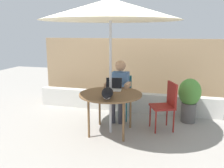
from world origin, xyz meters
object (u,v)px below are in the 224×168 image
at_px(laptop, 114,86).
at_px(cat, 107,93).
at_px(patio_umbrella, 110,10).
at_px(chair_occupied, 121,93).
at_px(person_seated, 120,87).
at_px(chair_empty, 167,102).
at_px(potted_plant_near_fence, 189,97).
at_px(patio_table, 111,96).

relative_size(laptop, cat, 0.51).
distance_m(patio_umbrella, chair_occupied, 1.85).
xyz_separation_m(person_seated, cat, (0.03, -1.02, 0.12)).
xyz_separation_m(patio_umbrella, chair_empty, (0.97, 0.42, -1.64)).
xyz_separation_m(patio_umbrella, person_seated, (-0.00, 0.70, -1.47)).
bearing_deg(potted_plant_near_fence, chair_empty, -129.53).
height_order(chair_occupied, chair_empty, same).
bearing_deg(patio_table, laptop, 94.35).
relative_size(patio_umbrella, potted_plant_near_fence, 2.62).
bearing_deg(cat, chair_occupied, 91.58).
xyz_separation_m(laptop, cat, (0.06, -0.62, 0.02)).
bearing_deg(chair_empty, patio_umbrella, -156.59).
height_order(patio_umbrella, laptop, patio_umbrella).
relative_size(patio_table, potted_plant_near_fence, 1.24).
bearing_deg(chair_occupied, person_seated, -90.00).
distance_m(chair_occupied, cat, 1.21).
distance_m(patio_umbrella, cat, 1.38).
xyz_separation_m(patio_table, chair_empty, (0.97, 0.42, -0.15)).
bearing_deg(chair_empty, chair_occupied, 155.55).
distance_m(cat, potted_plant_near_fence, 1.87).
distance_m(patio_table, chair_empty, 1.06).
distance_m(patio_umbrella, person_seated, 1.63).
relative_size(person_seated, laptop, 3.76).
relative_size(chair_empty, laptop, 2.73).
distance_m(patio_umbrella, potted_plant_near_fence, 2.35).
bearing_deg(cat, potted_plant_near_fence, 42.67).
height_order(cat, potted_plant_near_fence, cat).
relative_size(patio_umbrella, cat, 3.63).
distance_m(chair_empty, person_seated, 1.02).
bearing_deg(potted_plant_near_fence, chair_occupied, -176.86).
xyz_separation_m(chair_occupied, person_seated, (-0.00, -0.16, 0.17)).
relative_size(patio_umbrella, chair_occupied, 2.62).
xyz_separation_m(cat, potted_plant_near_fence, (1.36, 1.25, -0.30)).
bearing_deg(person_seated, patio_umbrella, -90.00).
height_order(patio_table, cat, cat).
distance_m(chair_occupied, potted_plant_near_fence, 1.40).
distance_m(patio_table, patio_umbrella, 1.49).
height_order(person_seated, cat, person_seated).
bearing_deg(chair_empty, patio_table, -156.59).
relative_size(patio_table, chair_occupied, 1.24).
bearing_deg(chair_occupied, potted_plant_near_fence, 3.14).
bearing_deg(chair_occupied, patio_table, -90.00).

